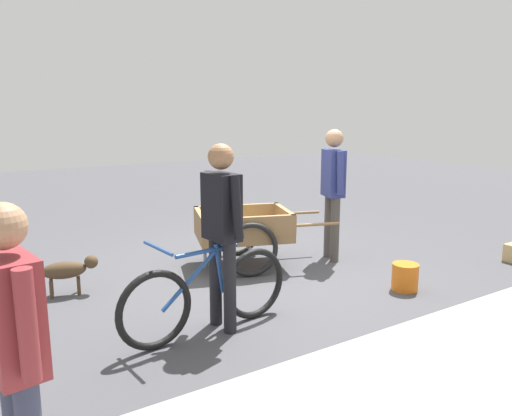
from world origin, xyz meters
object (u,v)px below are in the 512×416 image
Objects in this scene: fruit_cart at (242,231)px; bicycle at (208,294)px; cyclist_person at (222,220)px; dog at (68,270)px; plastic_bucket at (405,277)px; bystander_person at (14,341)px; vendor_person at (333,182)px.

fruit_cart is 1.09× the size of bicycle.
dog is (0.96, -1.56, -0.70)m from cyclist_person.
bystander_person is at bearing 16.40° from plastic_bucket.
fruit_cart is 2.03m from dog.
fruit_cart is at bearing -19.31° from vendor_person.
dog is (0.81, -1.57, -0.08)m from bicycle.
bicycle is (1.22, 1.45, -0.08)m from fruit_cart.
vendor_person is at bearing -155.14° from bicycle.
bicycle is 2.25m from plastic_bucket.
cyclist_person is (-0.15, -0.01, 0.62)m from bicycle.
bicycle is 0.64m from cyclist_person.
vendor_person is at bearing 160.69° from fruit_cart.
cyclist_person is 2.25m from plastic_bucket.
cyclist_person is at bearing -5.99° from plastic_bucket.
bystander_person is (0.82, 2.91, 0.63)m from dog.
cyclist_person reaches higher than plastic_bucket.
dog is (2.02, -0.12, -0.17)m from fruit_cart.
cyclist_person is (2.16, 1.06, -0.02)m from vendor_person.
dog is 2.31× the size of plastic_bucket.
plastic_bucket is (-2.23, 0.20, -0.21)m from bicycle.
fruit_cart is 1.97m from plastic_bucket.
vendor_person is 2.49× the size of dog.
bicycle is at bearing 117.21° from dog.
vendor_person is 4.62m from bystander_person.
cyclist_person is at bearing 26.08° from vendor_person.
bystander_person is (3.94, 2.41, -0.09)m from vendor_person.
bicycle is 1.77m from dog.
bicycle reaches higher than fruit_cart.
plastic_bucket is 0.19× the size of bystander_person.
cyclist_person is at bearing 53.45° from fruit_cart.
bicycle is at bearing -140.53° from bystander_person.
dog is at bearing -105.78° from bystander_person.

